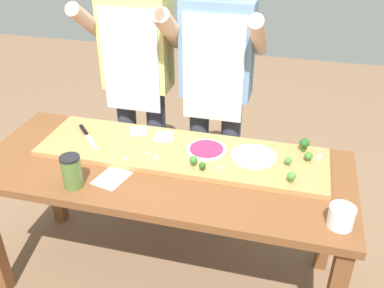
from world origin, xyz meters
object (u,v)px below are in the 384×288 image
Objects in this scene: chefs_knife at (86,134)px; pizza_whole_white_garlic at (254,156)px; broccoli_floret_front_mid at (288,161)px; broccoli_floret_front_left at (193,160)px; sauce_jar at (72,171)px; flour_cup at (341,218)px; broccoli_floret_center_left at (291,177)px; cheese_crumble_d at (149,154)px; pizza_slice_near_right at (164,136)px; pizza_slice_center at (138,131)px; pizza_whole_beet_magenta at (206,150)px; cheese_crumble_b at (156,158)px; cook_right at (216,79)px; broccoli_floret_back_right at (308,156)px; cheese_crumble_c at (125,158)px; broccoli_floret_front_right at (202,166)px; cheese_crumble_e at (219,167)px; cook_left at (138,72)px; prep_table at (164,182)px; cheese_crumble_a at (319,157)px; broccoli_floret_center_right at (304,144)px; recipe_note at (112,178)px.

chefs_knife is 0.91m from pizza_whole_white_garlic.
broccoli_floret_front_mid is 0.85× the size of broccoli_floret_front_left.
flour_cup is at bearing 1.15° from sauce_jar.
broccoli_floret_center_left is 3.95× the size of cheese_crumble_d.
pizza_slice_center is (-0.16, 0.02, 0.00)m from pizza_slice_near_right.
flour_cup reaches higher than pizza_whole_beet_magenta.
cook_right is at bearing 74.63° from cheese_crumble_b.
cheese_crumble_c is at bearing -166.41° from broccoli_floret_back_right.
flour_cup reaches higher than pizza_slice_near_right.
broccoli_floret_front_right is (0.69, -0.18, 0.02)m from chefs_knife.
cook_left is (-0.63, 0.61, 0.19)m from cheese_crumble_e.
pizza_whole_beet_magenta is 0.18m from broccoli_floret_front_right.
broccoli_floret_back_right reaches higher than pizza_slice_center.
pizza_slice_near_right is at bearing 106.11° from prep_table.
cheese_crumble_a reaches higher than chefs_knife.
broccoli_floret_center_right is at bearing 19.50° from cheese_crumble_c.
broccoli_floret_front_left is at bearing -33.28° from pizza_slice_center.
cheese_crumble_a is at bearing 21.61° from recipe_note.
sauce_jar is at bearing -152.68° from broccoli_floret_front_left.
pizza_whole_white_garlic is 1.38× the size of recipe_note.
broccoli_floret_front_left reaches higher than prep_table.
pizza_whole_beet_magenta is at bearing 96.62° from broccoli_floret_front_right.
cheese_crumble_d is at bearing -65.43° from cook_left.
sauce_jar is (-0.50, -0.26, 0.02)m from broccoli_floret_front_left.
sauce_jar is 0.94× the size of recipe_note.
chefs_knife is 0.41m from cheese_crumble_d.
sauce_jar reaches higher than pizza_slice_near_right.
broccoli_floret_back_right is at bearing 3.48° from pizza_whole_beet_magenta.
cook_right is (-0.05, 0.47, 0.19)m from pizza_whole_beet_magenta.
broccoli_floret_back_right is 2.31× the size of cheese_crumble_a.
chefs_knife is 2.96× the size of broccoli_floret_center_right.
cheese_crumble_b is 0.01× the size of cook_right.
cook_left reaches higher than cheese_crumble_b.
cook_right reaches higher than broccoli_floret_front_right.
broccoli_floret_center_left is at bearing -33.44° from cook_left.
chefs_knife is at bearing 163.08° from prep_table.
pizza_slice_center is 0.82m from broccoli_floret_front_mid.
broccoli_floret_front_right is 0.30m from cheese_crumble_d.
broccoli_floret_center_right reaches higher than recipe_note.
cook_left is (-0.56, 0.64, 0.17)m from broccoli_floret_front_right.
broccoli_floret_front_right is 3.30× the size of cheese_crumble_d.
broccoli_floret_front_left reaches higher than broccoli_floret_back_right.
broccoli_floret_center_right is at bearing 144.81° from cheese_crumble_a.
broccoli_floret_center_left is (-0.07, -0.20, 0.00)m from broccoli_floret_back_right.
prep_table is at bearing -73.89° from pizza_slice_near_right.
broccoli_floret_center_right reaches higher than cheese_crumble_b.
cook_left reaches higher than pizza_slice_center.
broccoli_floret_center_left is 0.99m from sauce_jar.
broccoli_floret_center_right is 0.78m from cheese_crumble_d.
flour_cup reaches higher than pizza_whole_white_garlic.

